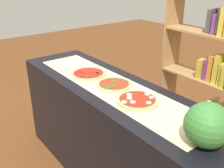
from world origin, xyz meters
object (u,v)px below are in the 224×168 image
Objects in this scene: bookshelf at (209,80)px; pizza_pepperoni_0 at (88,74)px; watermelon at (207,125)px; pizza_spinach_1 at (114,84)px; pizza_mozzarella_2 at (137,100)px.

pizza_pepperoni_0 is at bearing -123.93° from bookshelf.
watermelon is 0.14× the size of bookshelf.
pizza_spinach_1 is 0.32m from pizza_mozzarella_2.
watermelon reaches higher than pizza_mozzarella_2.
watermelon is 1.16m from bookshelf.
watermelon is at bearing -57.94° from bookshelf.
pizza_mozzarella_2 is 0.17× the size of bookshelf.
bookshelf reaches higher than watermelon.
pizza_spinach_1 is at bearing 172.37° from pizza_mozzarella_2.
pizza_pepperoni_0 is 1.23m from watermelon.
watermelon is at bearing -4.97° from pizza_mozzarella_2.
pizza_pepperoni_0 is 1.10m from bookshelf.
bookshelf is (0.61, 0.91, -0.09)m from pizza_pepperoni_0.
watermelon is at bearing -2.75° from pizza_pepperoni_0.
pizza_pepperoni_0 is 1.07× the size of pizza_spinach_1.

